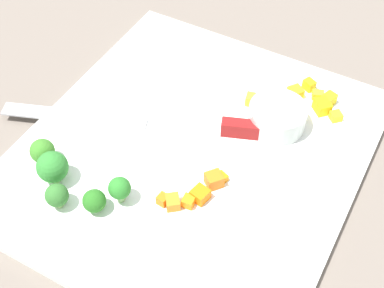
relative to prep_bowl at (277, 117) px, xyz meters
name	(u,v)px	position (x,y,z in m)	size (l,w,h in m)	color
ground_plane	(192,155)	(0.09, -0.08, -0.03)	(4.00, 4.00, 0.00)	#6C6258
cutting_board	(192,152)	(0.09, -0.08, -0.02)	(0.44, 0.40, 0.01)	white
prep_bowl	(277,117)	(0.00, 0.00, 0.00)	(0.07, 0.07, 0.03)	#B6BFB9
chef_knife	(190,125)	(0.06, -0.09, -0.01)	(0.15, 0.34, 0.02)	silver
carrot_dice_0	(214,180)	(0.12, -0.03, -0.01)	(0.02, 0.02, 0.02)	orange
carrot_dice_1	(173,202)	(0.17, -0.05, -0.01)	(0.02, 0.02, 0.01)	orange
carrot_dice_2	(189,201)	(0.16, -0.04, -0.01)	(0.01, 0.01, 0.01)	orange
carrot_dice_3	(163,200)	(0.17, -0.07, -0.01)	(0.01, 0.01, 0.01)	orange
carrot_dice_4	(222,177)	(0.11, -0.02, -0.01)	(0.01, 0.01, 0.01)	orange
carrot_dice_5	(200,195)	(0.15, -0.03, -0.01)	(0.02, 0.02, 0.01)	orange
pepper_dice_0	(322,107)	(-0.05, 0.04, -0.01)	(0.02, 0.02, 0.02)	yellow
pepper_dice_1	(295,93)	(-0.06, 0.00, -0.01)	(0.02, 0.02, 0.01)	yellow
pepper_dice_2	(309,85)	(-0.08, 0.01, -0.01)	(0.02, 0.01, 0.01)	yellow
pepper_dice_3	(329,99)	(-0.07, 0.05, -0.01)	(0.01, 0.02, 0.02)	yellow
pepper_dice_4	(252,100)	(-0.02, -0.04, -0.01)	(0.01, 0.02, 0.01)	yellow
pepper_dice_5	(318,95)	(-0.07, 0.03, -0.01)	(0.02, 0.01, 0.01)	yellow
pepper_dice_6	(336,116)	(-0.05, 0.06, -0.01)	(0.01, 0.01, 0.01)	yellow
broccoli_floret_0	(53,167)	(0.21, -0.19, 0.01)	(0.04, 0.04, 0.04)	#7FB462
broccoli_floret_1	(57,196)	(0.23, -0.17, 0.00)	(0.03, 0.03, 0.03)	#8FBB69
broccoli_floret_2	(94,201)	(0.22, -0.13, 0.00)	(0.03, 0.03, 0.03)	#80AC66
broccoli_floret_3	(120,189)	(0.19, -0.11, 0.01)	(0.03, 0.03, 0.04)	#7FAC68
broccoli_floret_4	(42,151)	(0.19, -0.22, 0.00)	(0.03, 0.03, 0.03)	#8BB458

